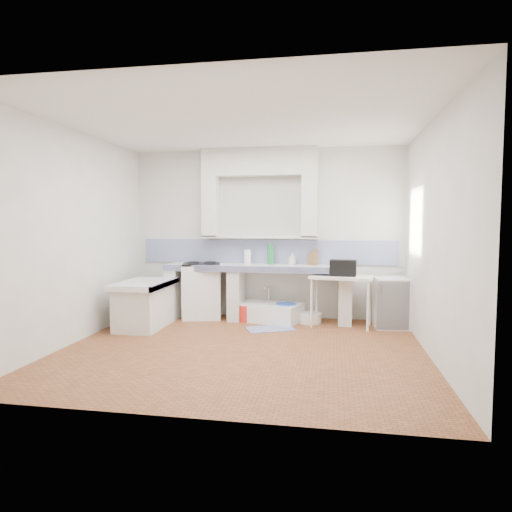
% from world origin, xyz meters
% --- Properties ---
extents(floor, '(4.50, 4.50, 0.00)m').
position_xyz_m(floor, '(0.00, 0.00, 0.00)').
color(floor, brown).
rests_on(floor, ground).
extents(ceiling, '(4.50, 4.50, 0.00)m').
position_xyz_m(ceiling, '(0.00, 0.00, 2.80)').
color(ceiling, white).
rests_on(ceiling, ground).
extents(wall_back, '(4.50, 0.00, 4.50)m').
position_xyz_m(wall_back, '(0.00, 2.00, 1.40)').
color(wall_back, silver).
rests_on(wall_back, ground).
extents(wall_front, '(4.50, 0.00, 4.50)m').
position_xyz_m(wall_front, '(0.00, -2.00, 1.40)').
color(wall_front, silver).
rests_on(wall_front, ground).
extents(wall_left, '(0.00, 4.50, 4.50)m').
position_xyz_m(wall_left, '(-2.25, 0.00, 1.40)').
color(wall_left, silver).
rests_on(wall_left, ground).
extents(wall_right, '(0.00, 4.50, 4.50)m').
position_xyz_m(wall_right, '(2.25, 0.00, 1.40)').
color(wall_right, silver).
rests_on(wall_right, ground).
extents(alcove_mass, '(1.90, 0.25, 0.45)m').
position_xyz_m(alcove_mass, '(-0.10, 1.88, 2.58)').
color(alcove_mass, silver).
rests_on(alcove_mass, ground).
extents(window_frame, '(0.35, 0.86, 1.06)m').
position_xyz_m(window_frame, '(2.42, 1.20, 1.60)').
color(window_frame, '#352210').
rests_on(window_frame, ground).
extents(lace_valance, '(0.01, 0.84, 0.24)m').
position_xyz_m(lace_valance, '(2.28, 1.20, 1.98)').
color(lace_valance, white).
rests_on(lace_valance, ground).
extents(counter_slab, '(3.00, 0.60, 0.08)m').
position_xyz_m(counter_slab, '(-0.10, 1.70, 0.86)').
color(counter_slab, white).
rests_on(counter_slab, ground).
extents(counter_lip, '(3.00, 0.04, 0.10)m').
position_xyz_m(counter_lip, '(-0.10, 1.42, 0.86)').
color(counter_lip, navy).
rests_on(counter_lip, ground).
extents(counter_pier_left, '(0.20, 0.55, 0.82)m').
position_xyz_m(counter_pier_left, '(-1.50, 1.70, 0.41)').
color(counter_pier_left, silver).
rests_on(counter_pier_left, ground).
extents(counter_pier_mid, '(0.20, 0.55, 0.82)m').
position_xyz_m(counter_pier_mid, '(-0.45, 1.70, 0.41)').
color(counter_pier_mid, silver).
rests_on(counter_pier_mid, ground).
extents(counter_pier_right, '(0.20, 0.55, 0.82)m').
position_xyz_m(counter_pier_right, '(1.30, 1.70, 0.41)').
color(counter_pier_right, silver).
rests_on(counter_pier_right, ground).
extents(peninsula_top, '(0.70, 1.10, 0.08)m').
position_xyz_m(peninsula_top, '(-1.70, 0.90, 0.66)').
color(peninsula_top, white).
rests_on(peninsula_top, ground).
extents(peninsula_base, '(0.60, 1.00, 0.62)m').
position_xyz_m(peninsula_base, '(-1.70, 0.90, 0.31)').
color(peninsula_base, silver).
rests_on(peninsula_base, ground).
extents(peninsula_lip, '(0.04, 1.10, 0.10)m').
position_xyz_m(peninsula_lip, '(-1.37, 0.90, 0.66)').
color(peninsula_lip, navy).
rests_on(peninsula_lip, ground).
extents(backsplash, '(4.27, 0.03, 0.40)m').
position_xyz_m(backsplash, '(0.00, 1.99, 1.10)').
color(backsplash, navy).
rests_on(backsplash, ground).
extents(stove, '(0.75, 0.74, 0.88)m').
position_xyz_m(stove, '(-1.04, 1.72, 0.44)').
color(stove, white).
rests_on(stove, ground).
extents(sink, '(1.21, 0.88, 0.26)m').
position_xyz_m(sink, '(0.06, 1.66, 0.13)').
color(sink, white).
rests_on(sink, ground).
extents(side_table, '(1.00, 0.65, 0.04)m').
position_xyz_m(side_table, '(1.24, 1.48, 0.39)').
color(side_table, white).
rests_on(side_table, ground).
extents(fridge, '(0.54, 0.54, 0.76)m').
position_xyz_m(fridge, '(1.98, 1.53, 0.38)').
color(fridge, white).
rests_on(fridge, ground).
extents(bucket_red, '(0.35, 0.35, 0.27)m').
position_xyz_m(bucket_red, '(-0.26, 1.58, 0.13)').
color(bucket_red, red).
rests_on(bucket_red, ground).
extents(bucket_orange, '(0.34, 0.34, 0.28)m').
position_xyz_m(bucket_orange, '(0.24, 1.66, 0.14)').
color(bucket_orange, orange).
rests_on(bucket_orange, ground).
extents(bucket_blue, '(0.40, 0.40, 0.30)m').
position_xyz_m(bucket_blue, '(0.38, 1.59, 0.15)').
color(bucket_blue, blue).
rests_on(bucket_blue, ground).
extents(basin_white, '(0.40, 0.40, 0.15)m').
position_xyz_m(basin_white, '(0.75, 1.64, 0.08)').
color(basin_white, white).
rests_on(basin_white, ground).
extents(water_bottle_a, '(0.08, 0.08, 0.30)m').
position_xyz_m(water_bottle_a, '(0.01, 1.83, 0.15)').
color(water_bottle_a, silver).
rests_on(water_bottle_a, ground).
extents(water_bottle_b, '(0.10, 0.10, 0.31)m').
position_xyz_m(water_bottle_b, '(0.29, 1.82, 0.15)').
color(water_bottle_b, silver).
rests_on(water_bottle_b, ground).
extents(black_bag, '(0.41, 0.26, 0.24)m').
position_xyz_m(black_bag, '(1.26, 1.47, 0.90)').
color(black_bag, black).
rests_on(black_bag, side_table).
extents(green_bottle_a, '(0.08, 0.08, 0.34)m').
position_xyz_m(green_bottle_a, '(0.08, 1.85, 1.07)').
color(green_bottle_a, '#23773B').
rests_on(green_bottle_a, counter_slab).
extents(green_bottle_b, '(0.08, 0.08, 0.29)m').
position_xyz_m(green_bottle_b, '(0.12, 1.85, 1.05)').
color(green_bottle_b, '#23773B').
rests_on(green_bottle_b, counter_slab).
extents(knife_block, '(0.11, 0.09, 0.20)m').
position_xyz_m(knife_block, '(0.76, 1.85, 1.00)').
color(knife_block, olive).
rests_on(knife_block, counter_slab).
extents(cutting_board, '(0.07, 0.19, 0.27)m').
position_xyz_m(cutting_board, '(0.84, 1.85, 1.03)').
color(cutting_board, olive).
rests_on(cutting_board, counter_slab).
extents(paper_towel, '(0.13, 0.13, 0.24)m').
position_xyz_m(paper_towel, '(-0.29, 1.85, 1.02)').
color(paper_towel, white).
rests_on(paper_towel, counter_slab).
extents(soap_bottle, '(0.11, 0.11, 0.20)m').
position_xyz_m(soap_bottle, '(0.46, 1.85, 1.00)').
color(soap_bottle, white).
rests_on(soap_bottle, counter_slab).
extents(rug, '(0.80, 0.65, 0.01)m').
position_xyz_m(rug, '(0.20, 1.09, 0.01)').
color(rug, '#343C90').
rests_on(rug, ground).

